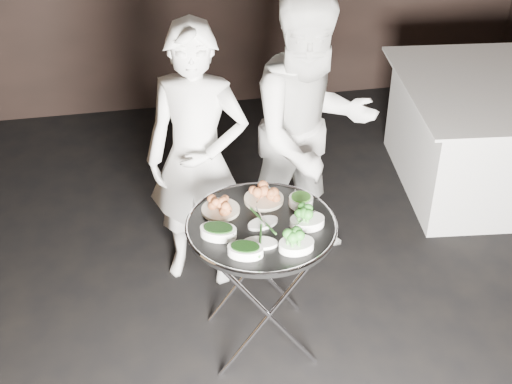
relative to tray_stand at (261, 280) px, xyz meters
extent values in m
cylinder|color=silver|center=(0.00, -0.22, -0.06)|extent=(0.56, 0.03, 0.83)
cylinder|color=silver|center=(0.00, -0.22, -0.06)|extent=(0.56, 0.03, 0.83)
cylinder|color=silver|center=(0.00, 0.22, -0.06)|extent=(0.56, 0.03, 0.83)
cylinder|color=silver|center=(0.00, 0.22, -0.06)|extent=(0.56, 0.03, 0.83)
cylinder|color=silver|center=(-0.24, 0.00, 0.33)|extent=(0.02, 0.48, 0.02)
cylinder|color=silver|center=(0.24, 0.00, 0.33)|extent=(0.02, 0.48, 0.02)
cylinder|color=black|center=(0.00, 0.00, 0.37)|extent=(0.78, 0.78, 0.03)
torus|color=silver|center=(0.00, 0.00, 0.38)|extent=(0.79, 0.79, 0.02)
cylinder|color=beige|center=(-0.19, 0.16, 0.39)|extent=(0.20, 0.20, 0.02)
cylinder|color=beige|center=(0.05, 0.21, 0.39)|extent=(0.22, 0.22, 0.02)
cylinder|color=white|center=(0.24, 0.13, 0.41)|extent=(0.13, 0.13, 0.05)
cylinder|color=silver|center=(-0.18, 0.16, 0.43)|extent=(0.08, 0.16, 0.01)
cylinder|color=silver|center=(0.05, 0.21, 0.43)|extent=(0.10, 0.15, 0.01)
cylinder|color=silver|center=(0.23, 0.13, 0.43)|extent=(0.01, 0.17, 0.01)
cylinder|color=silver|center=(-0.22, -0.05, 0.43)|extent=(0.12, 0.14, 0.01)
cylinder|color=silver|center=(0.22, -0.05, 0.43)|extent=(0.14, 0.11, 0.01)
cylinder|color=silver|center=(0.00, 0.01, 0.43)|extent=(0.03, 0.17, 0.01)
imported|color=silver|center=(-0.25, 0.69, 0.39)|extent=(0.72, 0.59, 1.70)
imported|color=silver|center=(0.45, 0.77, 0.45)|extent=(1.01, 0.86, 1.82)
cube|color=white|center=(2.04, 1.32, -0.06)|extent=(1.31, 1.31, 0.82)
cube|color=white|center=(2.04, 1.32, 0.36)|extent=(1.47, 1.47, 0.02)
camera|label=1|loc=(-0.57, -2.90, 2.60)|focal=50.00mm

